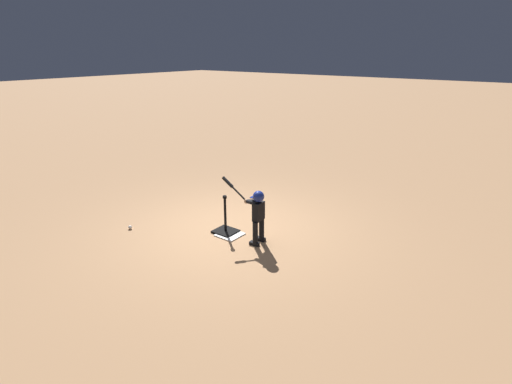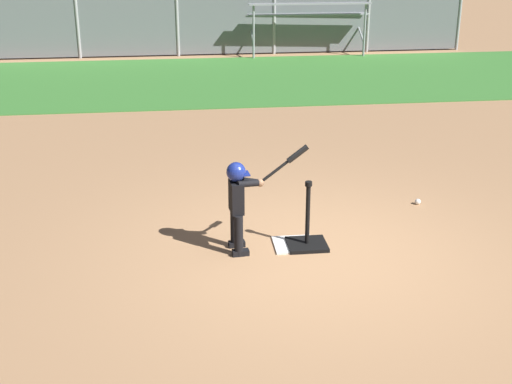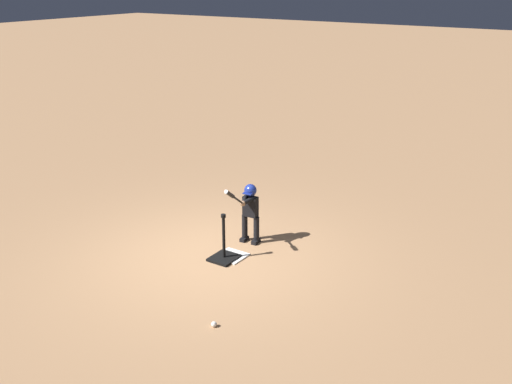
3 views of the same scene
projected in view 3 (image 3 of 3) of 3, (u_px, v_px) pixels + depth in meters
name	position (u px, v px, depth m)	size (l,w,h in m)	color
ground_plane	(210.00, 257.00, 9.49)	(90.00, 90.00, 0.00)	#AD7F56
home_plate	(231.00, 256.00, 9.51)	(0.44, 0.44, 0.02)	white
batting_tee	(224.00, 253.00, 9.38)	(0.43, 0.39, 0.76)	black
batter_child	(249.00, 206.00, 9.79)	(0.89, 0.33, 1.17)	black
baseball	(214.00, 324.00, 7.61)	(0.07, 0.07, 0.07)	white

